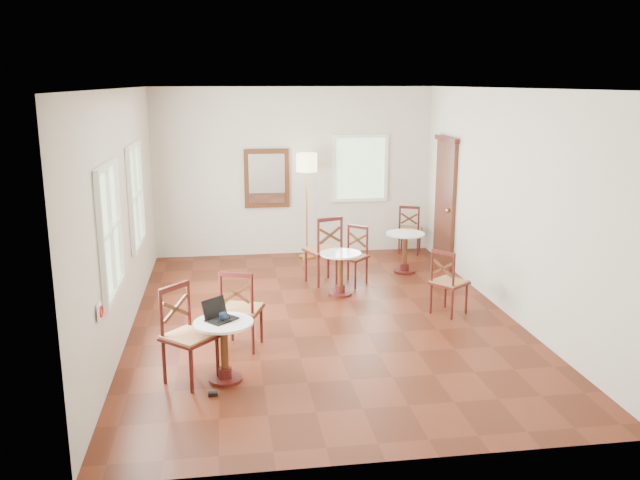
{
  "coord_description": "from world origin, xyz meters",
  "views": [
    {
      "loc": [
        -1.26,
        -8.3,
        3.08
      ],
      "look_at": [
        0.0,
        0.3,
        1.0
      ],
      "focal_mm": 37.23,
      "sensor_mm": 36.0,
      "label": 1
    }
  ],
  "objects_px": {
    "water_glass": "(225,316)",
    "cafe_table_back": "(405,248)",
    "chair_mid_a": "(324,250)",
    "navy_mug": "(223,317)",
    "laptop": "(219,314)",
    "chair_back_b": "(353,256)",
    "chair_back_a": "(410,229)",
    "mouse": "(229,321)",
    "cafe_table_mid": "(341,269)",
    "power_adapter": "(213,394)",
    "chair_mid_b": "(448,282)",
    "chair_near_b": "(188,335)",
    "floor_lamp": "(307,169)",
    "chair_near_a": "(241,309)",
    "cafe_table_near": "(224,344)"
  },
  "relations": [
    {
      "from": "navy_mug",
      "to": "mouse",
      "type": "bearing_deg",
      "value": -34.46
    },
    {
      "from": "cafe_table_near",
      "to": "chair_back_b",
      "type": "distance_m",
      "value": 3.77
    },
    {
      "from": "cafe_table_near",
      "to": "cafe_table_mid",
      "type": "xyz_separation_m",
      "value": [
        1.71,
        2.69,
        -0.01
      ]
    },
    {
      "from": "water_glass",
      "to": "chair_mid_b",
      "type": "bearing_deg",
      "value": 28.64
    },
    {
      "from": "chair_mid_a",
      "to": "navy_mug",
      "type": "xyz_separation_m",
      "value": [
        -1.56,
        -3.3,
        0.17
      ]
    },
    {
      "from": "chair_back_a",
      "to": "floor_lamp",
      "type": "distance_m",
      "value": 2.22
    },
    {
      "from": "chair_back_a",
      "to": "power_adapter",
      "type": "xyz_separation_m",
      "value": [
        -3.53,
        -5.28,
        -0.43
      ]
    },
    {
      "from": "cafe_table_mid",
      "to": "water_glass",
      "type": "distance_m",
      "value": 3.17
    },
    {
      "from": "laptop",
      "to": "water_glass",
      "type": "relative_size",
      "value": 3.89
    },
    {
      "from": "water_glass",
      "to": "cafe_table_back",
      "type": "bearing_deg",
      "value": 51.3
    },
    {
      "from": "cafe_table_near",
      "to": "chair_mid_b",
      "type": "distance_m",
      "value": 3.43
    },
    {
      "from": "floor_lamp",
      "to": "water_glass",
      "type": "height_order",
      "value": "floor_lamp"
    },
    {
      "from": "cafe_table_mid",
      "to": "chair_back_a",
      "type": "xyz_separation_m",
      "value": [
        1.69,
        2.25,
        0.05
      ]
    },
    {
      "from": "chair_mid_a",
      "to": "navy_mug",
      "type": "height_order",
      "value": "chair_mid_a"
    },
    {
      "from": "chair_back_b",
      "to": "navy_mug",
      "type": "relative_size",
      "value": 8.06
    },
    {
      "from": "cafe_table_back",
      "to": "navy_mug",
      "type": "height_order",
      "value": "navy_mug"
    },
    {
      "from": "chair_near_a",
      "to": "water_glass",
      "type": "height_order",
      "value": "chair_near_a"
    },
    {
      "from": "cafe_table_near",
      "to": "floor_lamp",
      "type": "relative_size",
      "value": 0.35
    },
    {
      "from": "cafe_table_back",
      "to": "chair_near_b",
      "type": "xyz_separation_m",
      "value": [
        -3.34,
        -3.66,
        0.1
      ]
    },
    {
      "from": "chair_mid_a",
      "to": "navy_mug",
      "type": "relative_size",
      "value": 9.6
    },
    {
      "from": "cafe_table_near",
      "to": "laptop",
      "type": "distance_m",
      "value": 0.32
    },
    {
      "from": "chair_back_a",
      "to": "cafe_table_mid",
      "type": "bearing_deg",
      "value": 76.09
    },
    {
      "from": "chair_back_a",
      "to": "chair_mid_a",
      "type": "bearing_deg",
      "value": 64.64
    },
    {
      "from": "chair_back_a",
      "to": "laptop",
      "type": "height_order",
      "value": "chair_back_a"
    },
    {
      "from": "chair_mid_a",
      "to": "navy_mug",
      "type": "bearing_deg",
      "value": 43.69
    },
    {
      "from": "chair_mid_b",
      "to": "laptop",
      "type": "relative_size",
      "value": 2.32
    },
    {
      "from": "chair_near_b",
      "to": "cafe_table_back",
      "type": "bearing_deg",
      "value": -0.15
    },
    {
      "from": "chair_mid_a",
      "to": "mouse",
      "type": "height_order",
      "value": "chair_mid_a"
    },
    {
      "from": "chair_mid_b",
      "to": "chair_back_a",
      "type": "distance_m",
      "value": 3.31
    },
    {
      "from": "laptop",
      "to": "chair_back_b",
      "type": "bearing_deg",
      "value": 14.79
    },
    {
      "from": "chair_near_b",
      "to": "navy_mug",
      "type": "distance_m",
      "value": 0.42
    },
    {
      "from": "chair_mid_a",
      "to": "cafe_table_near",
      "type": "bearing_deg",
      "value": 43.77
    },
    {
      "from": "chair_mid_a",
      "to": "mouse",
      "type": "bearing_deg",
      "value": 44.7
    },
    {
      "from": "cafe_table_near",
      "to": "chair_near_a",
      "type": "bearing_deg",
      "value": 76.9
    },
    {
      "from": "navy_mug",
      "to": "cafe_table_back",
      "type": "bearing_deg",
      "value": 51.29
    },
    {
      "from": "chair_near_a",
      "to": "floor_lamp",
      "type": "xyz_separation_m",
      "value": [
        1.29,
        4.04,
        1.1
      ]
    },
    {
      "from": "cafe_table_near",
      "to": "power_adapter",
      "type": "xyz_separation_m",
      "value": [
        -0.13,
        -0.34,
        -0.39
      ]
    },
    {
      "from": "chair_near_a",
      "to": "mouse",
      "type": "bearing_deg",
      "value": 99.16
    },
    {
      "from": "floor_lamp",
      "to": "chair_near_a",
      "type": "bearing_deg",
      "value": -107.73
    },
    {
      "from": "power_adapter",
      "to": "chair_mid_a",
      "type": "bearing_deg",
      "value": 65.13
    },
    {
      "from": "chair_back_b",
      "to": "laptop",
      "type": "relative_size",
      "value": 2.32
    },
    {
      "from": "chair_back_b",
      "to": "laptop",
      "type": "xyz_separation_m",
      "value": [
        -2.04,
        -3.13,
        0.26
      ]
    },
    {
      "from": "power_adapter",
      "to": "chair_near_a",
      "type": "bearing_deg",
      "value": 74.73
    },
    {
      "from": "cafe_table_back",
      "to": "laptop",
      "type": "distance_m",
      "value": 4.74
    },
    {
      "from": "navy_mug",
      "to": "chair_mid_b",
      "type": "bearing_deg",
      "value": 28.76
    },
    {
      "from": "water_glass",
      "to": "chair_near_b",
      "type": "bearing_deg",
      "value": 175.78
    },
    {
      "from": "chair_back_a",
      "to": "power_adapter",
      "type": "relative_size",
      "value": 9.6
    },
    {
      "from": "cafe_table_mid",
      "to": "chair_mid_a",
      "type": "relative_size",
      "value": 0.59
    },
    {
      "from": "floor_lamp",
      "to": "mouse",
      "type": "distance_m",
      "value": 5.21
    },
    {
      "from": "chair_mid_b",
      "to": "mouse",
      "type": "bearing_deg",
      "value": 82.92
    }
  ]
}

